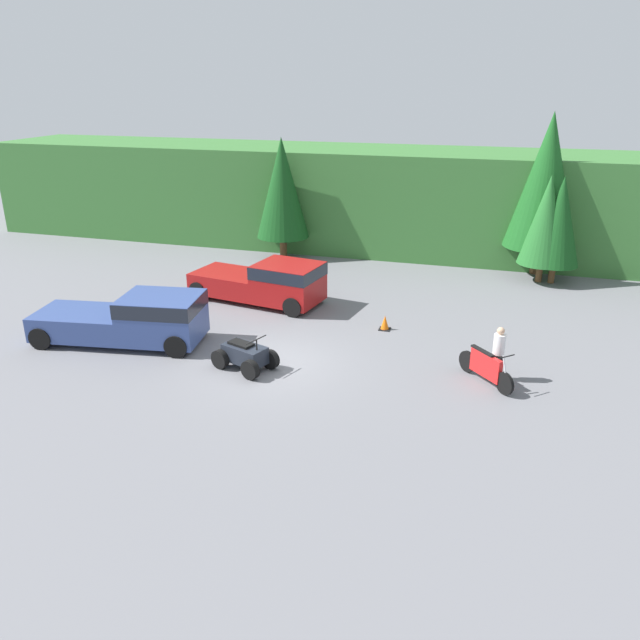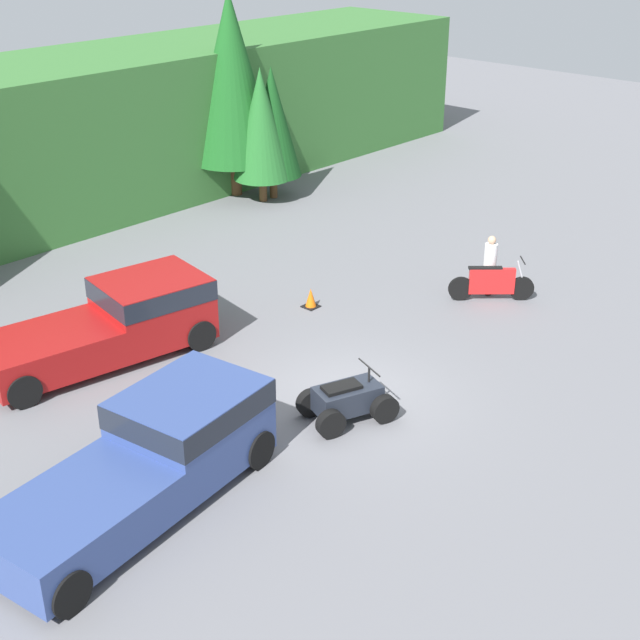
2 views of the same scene
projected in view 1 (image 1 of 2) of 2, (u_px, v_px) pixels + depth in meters
name	position (u px, v px, depth m)	size (l,w,h in m)	color
ground_plane	(272.00, 363.00, 20.52)	(80.00, 80.00, 0.00)	slate
hillside_backdrop	(374.00, 199.00, 33.87)	(44.00, 6.00, 5.24)	#387033
tree_left	(282.00, 188.00, 31.31)	(2.67, 2.67, 6.08)	brown
tree_mid_left	(546.00, 181.00, 28.30)	(3.27, 3.27, 7.42)	brown
tree_mid_right	(546.00, 220.00, 27.62)	(2.14, 2.14, 4.86)	brown
tree_right	(559.00, 221.00, 27.49)	(2.12, 2.12, 4.83)	brown
pickup_truck_red	(268.00, 281.00, 25.66)	(5.84, 3.10, 1.78)	maroon
pickup_truck_second	(135.00, 318.00, 21.74)	(6.14, 3.03, 1.78)	#334784
dirt_bike	(486.00, 367.00, 19.02)	(1.72, 1.82, 1.22)	black
quad_atv	(245.00, 355.00, 19.98)	(2.22, 1.77, 1.15)	black
rider_person	(499.00, 351.00, 19.05)	(0.51, 0.51, 1.74)	black
traffic_cone	(385.00, 323.00, 23.14)	(0.42, 0.42, 0.55)	black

